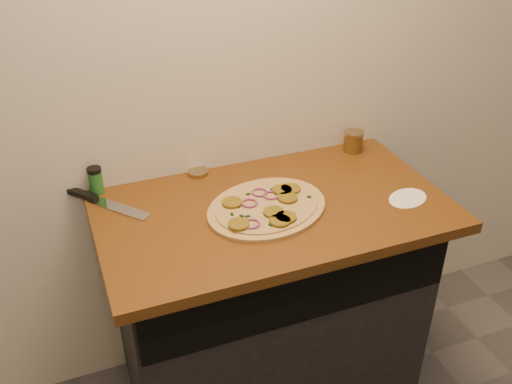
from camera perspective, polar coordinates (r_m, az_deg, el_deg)
name	(u,v)px	position (r m, az deg, el deg)	size (l,w,h in m)	color
cabinet	(268,303)	(2.27, 1.21, -11.00)	(1.10, 0.60, 0.86)	black
countertop	(273,210)	(1.97, 1.68, -1.81)	(1.20, 0.70, 0.04)	brown
pizza	(267,207)	(1.93, 1.12, -1.52)	(0.55, 0.55, 0.03)	tan
chefs_knife	(99,201)	(2.04, -15.45, -0.83)	(0.26, 0.29, 0.02)	#B7BAC1
mason_jar_lid	(198,172)	(2.15, -5.80, 1.96)	(0.08, 0.08, 0.02)	#9E8B5C
salsa_jar	(353,141)	(2.33, 9.71, 5.03)	(0.08, 0.08, 0.09)	maroon
spice_shaker	(96,181)	(2.08, -15.75, 1.11)	(0.05, 0.05, 0.10)	#206625
flour_spill	(408,198)	(2.06, 14.92, -0.59)	(0.16, 0.16, 0.00)	white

